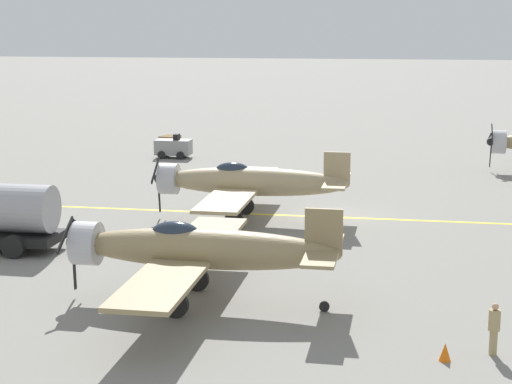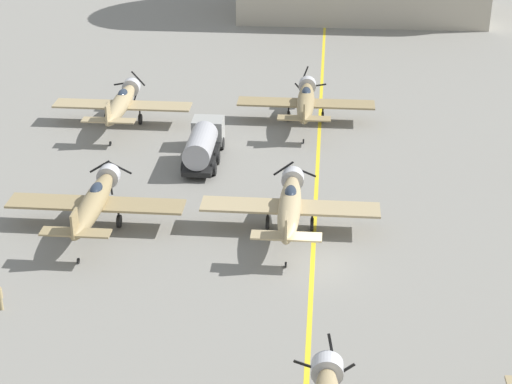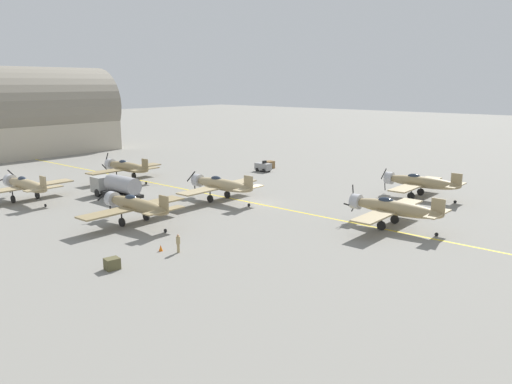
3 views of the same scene
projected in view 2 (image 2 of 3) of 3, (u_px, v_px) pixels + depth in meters
name	position (u px, v px, depth m)	size (l,w,h in m)	color
ground_plane	(312.00, 268.00, 53.52)	(400.00, 400.00, 0.00)	gray
taxiway_stripe	(312.00, 267.00, 53.51)	(0.30, 160.00, 0.01)	yellow
airplane_far_left	(121.00, 103.00, 73.94)	(12.00, 9.98, 3.65)	tan
airplane_mid_center	(290.00, 205.00, 56.72)	(12.00, 9.98, 3.65)	tan
airplane_far_center	(306.00, 101.00, 74.36)	(12.00, 9.98, 3.72)	#927D55
airplane_mid_left	(94.00, 202.00, 57.14)	(12.00, 9.98, 3.65)	#937F56
fuel_tanker	(203.00, 143.00, 67.33)	(2.68, 8.00, 2.98)	black
ground_crew_walking	(0.00, 296.00, 49.00)	(0.36, 0.36, 1.63)	tan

